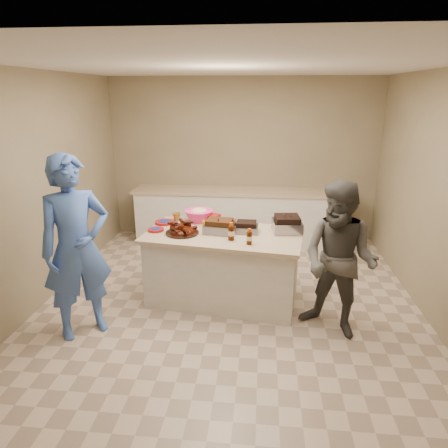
# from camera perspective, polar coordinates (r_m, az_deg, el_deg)

# --- Properties ---
(room) EXTENTS (4.50, 5.00, 2.70)m
(room) POSITION_cam_1_polar(r_m,az_deg,el_deg) (4.92, 0.80, -11.47)
(room) COLOR gray
(room) RESTS_ON ground
(back_counter) EXTENTS (3.60, 0.64, 0.90)m
(back_counter) POSITION_cam_1_polar(r_m,az_deg,el_deg) (6.77, 2.41, 1.14)
(back_counter) COLOR silver
(back_counter) RESTS_ON ground
(island) EXTENTS (1.94, 1.20, 0.86)m
(island) POSITION_cam_1_polar(r_m,az_deg,el_deg) (5.05, -0.06, -10.63)
(island) COLOR silver
(island) RESTS_ON ground
(rib_platter) EXTENTS (0.50, 0.50, 0.16)m
(rib_platter) POSITION_cam_1_polar(r_m,az_deg,el_deg) (4.71, -5.98, -1.37)
(rib_platter) COLOR #3F0F04
(rib_platter) RESTS_ON island
(pulled_pork_tray) EXTENTS (0.38, 0.31, 0.10)m
(pulled_pork_tray) POSITION_cam_1_polar(r_m,az_deg,el_deg) (4.72, -0.64, -1.23)
(pulled_pork_tray) COLOR #47230F
(pulled_pork_tray) RESTS_ON island
(brisket_tray) EXTENTS (0.28, 0.23, 0.08)m
(brisket_tray) POSITION_cam_1_polar(r_m,az_deg,el_deg) (4.74, 3.20, -1.17)
(brisket_tray) COLOR black
(brisket_tray) RESTS_ON island
(roasting_pan) EXTENTS (0.36, 0.36, 0.13)m
(roasting_pan) POSITION_cam_1_polar(r_m,az_deg,el_deg) (4.82, 8.94, -1.06)
(roasting_pan) COLOR gray
(roasting_pan) RESTS_ON island
(coleslaw_bowl) EXTENTS (0.41, 0.41, 0.25)m
(coleslaw_bowl) POSITION_cam_1_polar(r_m,az_deg,el_deg) (5.15, -3.60, 0.41)
(coleslaw_bowl) COLOR #FF328F
(coleslaw_bowl) RESTS_ON island
(sausage_plate) EXTENTS (0.30, 0.30, 0.04)m
(sausage_plate) POSITION_cam_1_polar(r_m,az_deg,el_deg) (4.93, 1.89, -0.39)
(sausage_plate) COLOR silver
(sausage_plate) RESTS_ON island
(mac_cheese_dish) EXTENTS (0.33, 0.28, 0.07)m
(mac_cheese_dish) POSITION_cam_1_polar(r_m,az_deg,el_deg) (4.95, 8.61, -0.50)
(mac_cheese_dish) COLOR orange
(mac_cheese_dish) RESTS_ON island
(bbq_bottle_a) EXTENTS (0.08, 0.08, 0.21)m
(bbq_bottle_a) POSITION_cam_1_polar(r_m,az_deg,el_deg) (4.49, 1.03, -2.29)
(bbq_bottle_a) COLOR #381201
(bbq_bottle_a) RESTS_ON island
(bbq_bottle_b) EXTENTS (0.07, 0.07, 0.18)m
(bbq_bottle_b) POSITION_cam_1_polar(r_m,az_deg,el_deg) (4.37, 3.62, -2.91)
(bbq_bottle_b) COLOR #381201
(bbq_bottle_b) RESTS_ON island
(mustard_bottle) EXTENTS (0.05, 0.05, 0.11)m
(mustard_bottle) POSITION_cam_1_polar(r_m,az_deg,el_deg) (4.91, -2.89, -0.49)
(mustard_bottle) COLOR #D89A02
(mustard_bottle) RESTS_ON island
(sauce_bowl) EXTENTS (0.14, 0.06, 0.13)m
(sauce_bowl) POSITION_cam_1_polar(r_m,az_deg,el_deg) (4.91, 0.74, -0.45)
(sauce_bowl) COLOR silver
(sauce_bowl) RESTS_ON island
(plate_stack_large) EXTENTS (0.27, 0.27, 0.03)m
(plate_stack_large) POSITION_cam_1_polar(r_m,az_deg,el_deg) (5.11, -8.46, 0.09)
(plate_stack_large) COLOR maroon
(plate_stack_large) RESTS_ON island
(plate_stack_small) EXTENTS (0.22, 0.22, 0.03)m
(plate_stack_small) POSITION_cam_1_polar(r_m,az_deg,el_deg) (4.85, -9.70, -0.96)
(plate_stack_small) COLOR maroon
(plate_stack_small) RESTS_ON island
(plastic_cup) EXTENTS (0.12, 0.11, 0.11)m
(plastic_cup) POSITION_cam_1_polar(r_m,az_deg,el_deg) (5.21, -6.78, 0.54)
(plastic_cup) COLOR #8C601A
(plastic_cup) RESTS_ON island
(basket_stack) EXTENTS (0.25, 0.22, 0.10)m
(basket_stack) POSITION_cam_1_polar(r_m,az_deg,el_deg) (5.11, -1.87, 0.28)
(basket_stack) COLOR maroon
(basket_stack) RESTS_ON island
(guest_blue) EXTENTS (1.75, 1.92, 0.46)m
(guest_blue) POSITION_cam_1_polar(r_m,az_deg,el_deg) (4.70, -19.02, -14.15)
(guest_blue) COLOR #4268BF
(guest_blue) RESTS_ON ground
(guest_gray) EXTENTS (1.57, 1.80, 0.62)m
(guest_gray) POSITION_cam_1_polar(r_m,az_deg,el_deg) (4.61, 15.22, -14.46)
(guest_gray) COLOR #504E49
(guest_gray) RESTS_ON ground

